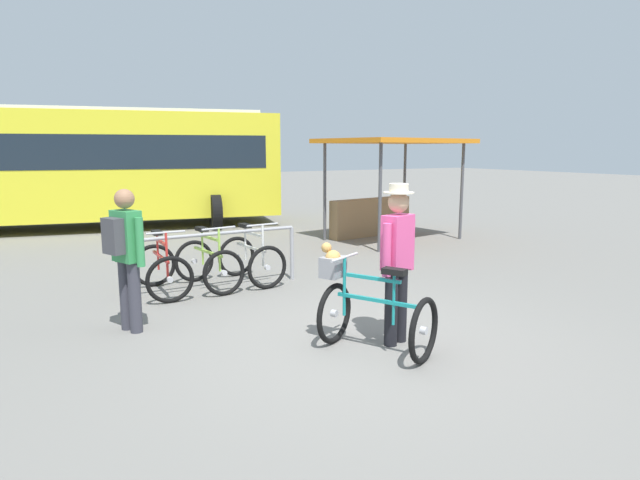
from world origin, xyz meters
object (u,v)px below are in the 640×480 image
object	(u,v)px
racked_bike_lime	(208,264)
market_stall	(383,179)
racked_bike_white	(251,259)
featured_bicycle	(366,305)
bus_distant	(82,162)
racked_bike_red	(161,270)
person_with_featured_bike	(397,257)
pedestrian_with_backpack	(126,251)

from	to	relation	value
racked_bike_lime	market_stall	size ratio (longest dim) A/B	0.35
racked_bike_white	market_stall	world-z (taller)	market_stall
featured_bicycle	bus_distant	xyz separation A→B (m)	(-1.46, 10.90, 1.25)
market_stall	racked_bike_red	bearing A→B (deg)	-156.47
featured_bicycle	person_with_featured_bike	distance (m)	0.61
racked_bike_lime	market_stall	xyz separation A→B (m)	(5.05, 2.48, 1.03)
featured_bicycle	racked_bike_white	bearing A→B (deg)	88.68
person_with_featured_bike	pedestrian_with_backpack	distance (m)	3.03
person_with_featured_bike	racked_bike_red	bearing A→B (deg)	117.94
racked_bike_lime	featured_bicycle	distance (m)	3.32
market_stall	racked_bike_white	bearing A→B (deg)	-150.50
bus_distant	market_stall	distance (m)	7.84
racked_bike_lime	pedestrian_with_backpack	size ratio (longest dim) A/B	0.73
racked_bike_lime	racked_bike_white	bearing A→B (deg)	1.70
person_with_featured_bike	bus_distant	world-z (taller)	bus_distant
racked_bike_white	person_with_featured_bike	size ratio (longest dim) A/B	0.66
racked_bike_lime	racked_bike_white	world-z (taller)	same
racked_bike_red	racked_bike_white	world-z (taller)	same
racked_bike_lime	bus_distant	bearing A→B (deg)	96.28
featured_bicycle	pedestrian_with_backpack	size ratio (longest dim) A/B	0.77
pedestrian_with_backpack	market_stall	distance (m)	7.56
racked_bike_white	person_with_featured_bike	distance (m)	3.34
featured_bicycle	racked_bike_lime	bearing A→B (deg)	100.83
person_with_featured_bike	racked_bike_white	bearing A→B (deg)	95.51
racked_bike_white	bus_distant	distance (m)	7.89
market_stall	featured_bicycle	bearing A→B (deg)	-127.63
racked_bike_lime	person_with_featured_bike	xyz separation A→B (m)	(1.02, -3.26, 0.58)
racked_bike_red	bus_distant	distance (m)	7.78
market_stall	racked_bike_lime	bearing A→B (deg)	-153.82
person_with_featured_bike	pedestrian_with_backpack	world-z (taller)	person_with_featured_bike
racked_bike_red	bus_distant	size ratio (longest dim) A/B	0.11
featured_bicycle	pedestrian_with_backpack	world-z (taller)	pedestrian_with_backpack
racked_bike_white	featured_bicycle	bearing A→B (deg)	-91.32
pedestrian_with_backpack	bus_distant	bearing A→B (deg)	86.46
racked_bike_red	bus_distant	xyz separation A→B (m)	(-0.14, 7.66, 1.37)
person_with_featured_bike	pedestrian_with_backpack	xyz separation A→B (m)	(-2.42, 1.83, -0.01)
racked_bike_red	person_with_featured_bike	distance (m)	3.71
person_with_featured_bike	market_stall	distance (m)	7.03
racked_bike_red	bus_distant	world-z (taller)	bus_distant
person_with_featured_bike	racked_bike_lime	bearing A→B (deg)	107.32
pedestrian_with_backpack	person_with_featured_bike	bearing A→B (deg)	-37.11
featured_bicycle	market_stall	world-z (taller)	market_stall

